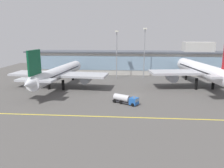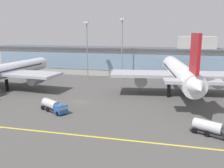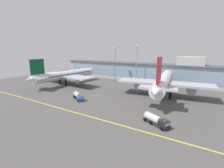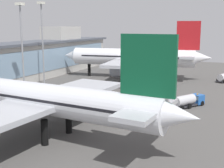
{
  "view_description": "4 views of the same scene",
  "coord_description": "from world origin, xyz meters",
  "px_view_note": "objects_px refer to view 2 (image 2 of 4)",
  "views": [
    {
      "loc": [
        -2.29,
        -78.82,
        22.3
      ],
      "look_at": [
        -8.98,
        5.01,
        3.22
      ],
      "focal_mm": 34.98,
      "sensor_mm": 36.0,
      "label": 1
    },
    {
      "loc": [
        25.27,
        -64.36,
        20.54
      ],
      "look_at": [
        7.51,
        9.93,
        3.69
      ],
      "focal_mm": 38.7,
      "sensor_mm": 36.0,
      "label": 2
    },
    {
      "loc": [
        46.74,
        -61.21,
        22.6
      ],
      "look_at": [
        1.49,
        12.1,
        3.73
      ],
      "focal_mm": 25.42,
      "sensor_mm": 36.0,
      "label": 3
    },
    {
      "loc": [
        -72.31,
        -20.43,
        18.45
      ],
      "look_at": [
        -0.08,
        11.0,
        3.21
      ],
      "focal_mm": 48.31,
      "sensor_mm": 36.0,
      "label": 4
    }
  ],
  "objects_px": {
    "airliner_near_left": "(5,71)",
    "baggage_tug_near": "(216,129)",
    "apron_light_mast_centre": "(122,41)",
    "fuel_tanker_truck": "(54,106)",
    "airliner_near_right": "(180,73)",
    "apron_light_mast_west": "(87,42)"
  },
  "relations": [
    {
      "from": "baggage_tug_near",
      "to": "apron_light_mast_centre",
      "type": "distance_m",
      "value": 62.47
    },
    {
      "from": "airliner_near_left",
      "to": "apron_light_mast_west",
      "type": "height_order",
      "value": "apron_light_mast_west"
    },
    {
      "from": "airliner_near_right",
      "to": "apron_light_mast_centre",
      "type": "relative_size",
      "value": 2.08
    },
    {
      "from": "airliner_near_right",
      "to": "fuel_tanker_truck",
      "type": "relative_size",
      "value": 5.9
    },
    {
      "from": "apron_light_mast_west",
      "to": "airliner_near_right",
      "type": "bearing_deg",
      "value": -25.37
    },
    {
      "from": "fuel_tanker_truck",
      "to": "airliner_near_right",
      "type": "bearing_deg",
      "value": 68.67
    },
    {
      "from": "airliner_near_left",
      "to": "baggage_tug_near",
      "type": "xyz_separation_m",
      "value": [
        66.98,
        -26.03,
        -4.84
      ]
    },
    {
      "from": "baggage_tug_near",
      "to": "airliner_near_left",
      "type": "bearing_deg",
      "value": -174.42
    },
    {
      "from": "fuel_tanker_truck",
      "to": "baggage_tug_near",
      "type": "height_order",
      "value": "same"
    },
    {
      "from": "airliner_near_left",
      "to": "apron_light_mast_centre",
      "type": "relative_size",
      "value": 2.05
    },
    {
      "from": "airliner_near_right",
      "to": "apron_light_mast_centre",
      "type": "height_order",
      "value": "apron_light_mast_centre"
    },
    {
      "from": "airliner_near_left",
      "to": "airliner_near_right",
      "type": "distance_m",
      "value": 60.98
    },
    {
      "from": "airliner_near_left",
      "to": "airliner_near_right",
      "type": "bearing_deg",
      "value": -79.77
    },
    {
      "from": "fuel_tanker_truck",
      "to": "apron_light_mast_centre",
      "type": "bearing_deg",
      "value": 110.04
    },
    {
      "from": "fuel_tanker_truck",
      "to": "baggage_tug_near",
      "type": "relative_size",
      "value": 0.98
    },
    {
      "from": "apron_light_mast_centre",
      "to": "airliner_near_right",
      "type": "bearing_deg",
      "value": -43.04
    },
    {
      "from": "airliner_near_right",
      "to": "apron_light_mast_west",
      "type": "distance_m",
      "value": 42.32
    },
    {
      "from": "fuel_tanker_truck",
      "to": "apron_light_mast_west",
      "type": "height_order",
      "value": "apron_light_mast_west"
    },
    {
      "from": "airliner_near_left",
      "to": "baggage_tug_near",
      "type": "distance_m",
      "value": 72.02
    },
    {
      "from": "fuel_tanker_truck",
      "to": "airliner_near_left",
      "type": "bearing_deg",
      "value": 176.21
    },
    {
      "from": "airliner_near_left",
      "to": "baggage_tug_near",
      "type": "relative_size",
      "value": 5.74
    },
    {
      "from": "apron_light_mast_west",
      "to": "apron_light_mast_centre",
      "type": "distance_m",
      "value": 14.8
    }
  ]
}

